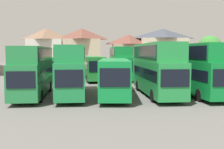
% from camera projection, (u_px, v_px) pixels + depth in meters
% --- Properties ---
extents(ground, '(140.00, 140.00, 0.00)m').
position_uv_depth(ground, '(107.00, 78.00, 44.37)').
color(ground, '#605E5B').
extents(depot_boundary_wall, '(56.00, 0.50, 1.80)m').
position_uv_depth(depot_boundary_wall, '(105.00, 69.00, 51.96)').
color(depot_boundary_wall, gray).
rests_on(depot_boundary_wall, ground).
extents(bus_1, '(2.99, 10.85, 4.74)m').
position_uv_depth(bus_1, '(33.00, 69.00, 25.99)').
color(bus_1, '#227C3F').
rests_on(bus_1, ground).
extents(bus_2, '(2.96, 11.14, 4.84)m').
position_uv_depth(bus_2, '(72.00, 68.00, 26.33)').
color(bus_2, '#1C8041').
rests_on(bus_2, ground).
extents(bus_3, '(3.26, 11.11, 3.55)m').
position_uv_depth(bus_3, '(114.00, 75.00, 26.12)').
color(bus_3, '#118639').
rests_on(bus_3, ground).
extents(bus_4, '(2.98, 11.26, 5.09)m').
position_uv_depth(bus_4, '(156.00, 66.00, 26.65)').
color(bus_4, '#238D41').
rests_on(bus_4, ground).
extents(bus_5, '(3.24, 11.62, 5.03)m').
position_uv_depth(bus_5, '(195.00, 66.00, 27.07)').
color(bus_5, '#108033').
rests_on(bus_5, ground).
extents(bus_6, '(2.65, 10.14, 3.48)m').
position_uv_depth(bus_6, '(65.00, 67.00, 41.77)').
color(bus_6, '#208337').
rests_on(bus_6, ground).
extents(bus_7, '(3.51, 12.13, 3.56)m').
position_uv_depth(bus_7, '(94.00, 66.00, 41.70)').
color(bus_7, '#227C31').
rests_on(bus_7, ground).
extents(bus_8, '(2.72, 11.80, 4.98)m').
position_uv_depth(bus_8, '(120.00, 61.00, 42.36)').
color(bus_8, '#148238').
rests_on(bus_8, ground).
extents(bus_9, '(2.82, 10.39, 4.82)m').
position_uv_depth(bus_9, '(150.00, 62.00, 41.95)').
color(bus_9, '#137B2F').
rests_on(bus_9, ground).
extents(house_terrace_left, '(7.89, 7.41, 9.41)m').
position_uv_depth(house_terrace_left, '(47.00, 49.00, 60.85)').
color(house_terrace_left, silver).
rests_on(house_terrace_left, ground).
extents(house_terrace_centre, '(8.36, 6.53, 9.39)m').
position_uv_depth(house_terrace_centre, '(82.00, 49.00, 60.90)').
color(house_terrace_centre, '#C6B293').
rests_on(house_terrace_centre, ground).
extents(house_terrace_right, '(7.48, 6.66, 8.09)m').
position_uv_depth(house_terrace_right, '(129.00, 52.00, 62.01)').
color(house_terrace_right, tan).
rests_on(house_terrace_right, ground).
extents(house_terrace_far_right, '(10.82, 6.68, 9.45)m').
position_uv_depth(house_terrace_far_right, '(163.00, 49.00, 62.71)').
color(house_terrace_far_right, beige).
rests_on(house_terrace_far_right, ground).
extents(tree_behind_wall, '(4.37, 4.37, 7.24)m').
position_uv_depth(tree_behind_wall, '(210.00, 48.00, 50.73)').
color(tree_behind_wall, brown).
rests_on(tree_behind_wall, ground).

